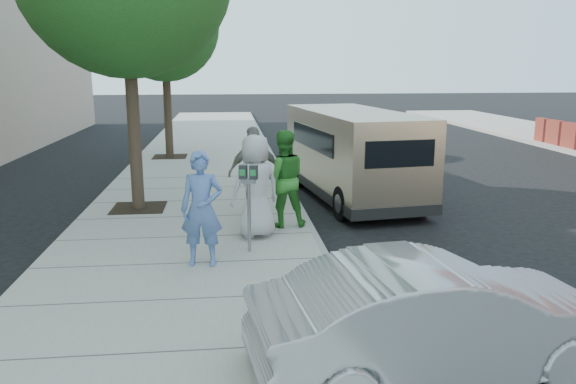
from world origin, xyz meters
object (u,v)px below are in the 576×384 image
object	(u,v)px
person_striped_polo	(255,172)
sedan	(438,319)
van	(351,152)
tree_far	(165,21)
person_green_shirt	(283,179)
parking_meter	(249,190)
person_gray_shirt	(256,186)
person_officer	(202,209)

from	to	relation	value
person_striped_polo	sedan	bearing A→B (deg)	93.55
van	person_striped_polo	world-z (taller)	van
tree_far	person_striped_polo	size ratio (longest dim) A/B	3.30
tree_far	person_green_shirt	world-z (taller)	tree_far
parking_meter	van	world-z (taller)	van
parking_meter	sedan	distance (m)	4.52
parking_meter	sedan	size ratio (longest dim) A/B	0.38
person_gray_shirt	person_striped_polo	bearing A→B (deg)	-114.96
tree_far	van	size ratio (longest dim) A/B	1.03
sedan	person_green_shirt	xyz separation A→B (m)	(-1.12, 5.65, 0.46)
person_officer	person_gray_shirt	bearing A→B (deg)	63.12
parking_meter	person_green_shirt	size ratio (longest dim) A/B	0.79
parking_meter	person_gray_shirt	bearing A→B (deg)	95.67
parking_meter	van	distance (m)	5.30
parking_meter	person_striped_polo	size ratio (longest dim) A/B	0.79
person_officer	person_green_shirt	xyz separation A→B (m)	(1.55, 2.16, 0.04)
tree_far	parking_meter	size ratio (longest dim) A/B	4.19
parking_meter	van	size ratio (longest dim) A/B	0.25
parking_meter	person_officer	size ratio (longest dim) A/B	0.82
person_green_shirt	person_gray_shirt	distance (m)	0.92
person_green_shirt	tree_far	bearing A→B (deg)	-74.91
van	person_green_shirt	size ratio (longest dim) A/B	3.20
parking_meter	person_green_shirt	distance (m)	1.76
van	person_striped_polo	distance (m)	3.37
tree_far	van	bearing A→B (deg)	-51.52
person_gray_shirt	van	bearing A→B (deg)	-148.96
tree_far	person_green_shirt	bearing A→B (deg)	-71.62
person_green_shirt	person_gray_shirt	xyz separation A→B (m)	(-0.59, -0.70, 0.00)
person_officer	van	bearing A→B (deg)	60.98
person_officer	person_gray_shirt	distance (m)	1.74
van	person_green_shirt	distance (m)	3.56
van	person_green_shirt	bearing A→B (deg)	-132.83
van	person_officer	xyz separation A→B (m)	(-3.59, -5.07, -0.10)
tree_far	person_gray_shirt	distance (m)	11.10
tree_far	person_gray_shirt	size ratio (longest dim) A/B	3.29
person_striped_polo	van	bearing A→B (deg)	-151.07
tree_far	person_gray_shirt	world-z (taller)	tree_far
person_officer	person_gray_shirt	size ratio (longest dim) A/B	0.96
person_gray_shirt	person_striped_polo	world-z (taller)	person_gray_shirt
parking_meter	person_officer	distance (m)	0.99
van	tree_far	bearing A→B (deg)	120.81
van	sedan	xyz separation A→B (m)	(-0.93, -8.56, -0.52)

